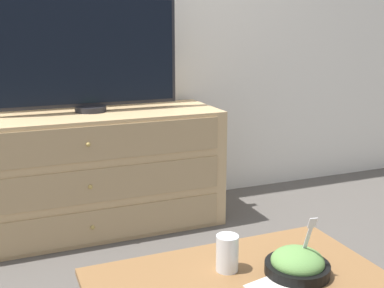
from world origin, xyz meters
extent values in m
plane|color=#56514C|center=(0.00, 0.00, 0.00)|extent=(12.00, 12.00, 0.00)
cube|color=white|center=(0.00, 0.03, 1.30)|extent=(12.00, 0.05, 2.60)
cube|color=tan|center=(-0.07, -0.29, 0.34)|extent=(1.59, 0.53, 0.69)
cube|color=tan|center=(-0.07, -0.56, 0.11)|extent=(1.47, 0.01, 0.18)
sphere|color=tan|center=(-0.07, -0.57, 0.11)|extent=(0.02, 0.02, 0.02)
cube|color=tan|center=(-0.07, -0.56, 0.34)|extent=(1.47, 0.01, 0.18)
sphere|color=tan|center=(-0.07, -0.57, 0.34)|extent=(0.02, 0.02, 0.02)
cube|color=tan|center=(-0.07, -0.56, 0.57)|extent=(1.47, 0.01, 0.18)
sphere|color=tan|center=(-0.07, -0.57, 0.57)|extent=(0.02, 0.02, 0.02)
cylinder|color=#232328|center=(0.01, -0.25, 0.70)|extent=(0.18, 0.18, 0.03)
cube|color=#232328|center=(0.01, -0.25, 1.02)|extent=(1.02, 0.04, 0.61)
cube|color=black|center=(0.01, -0.27, 1.02)|extent=(0.98, 0.01, 0.57)
cube|color=olive|center=(0.13, -1.86, 0.44)|extent=(0.86, 0.48, 0.02)
cylinder|color=black|center=(0.30, -1.90, 0.46)|extent=(0.19, 0.19, 0.03)
ellipsoid|color=#66994C|center=(0.30, -1.90, 0.49)|extent=(0.16, 0.16, 0.08)
cube|color=silver|center=(0.33, -1.90, 0.54)|extent=(0.02, 0.06, 0.15)
cube|color=silver|center=(0.32, -1.93, 0.62)|extent=(0.03, 0.02, 0.03)
cylinder|color=beige|center=(0.12, -1.80, 0.48)|extent=(0.06, 0.06, 0.07)
cylinder|color=white|center=(0.12, -1.80, 0.50)|extent=(0.07, 0.07, 0.11)
camera|label=1|loc=(-0.48, -2.98, 1.16)|focal=45.00mm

